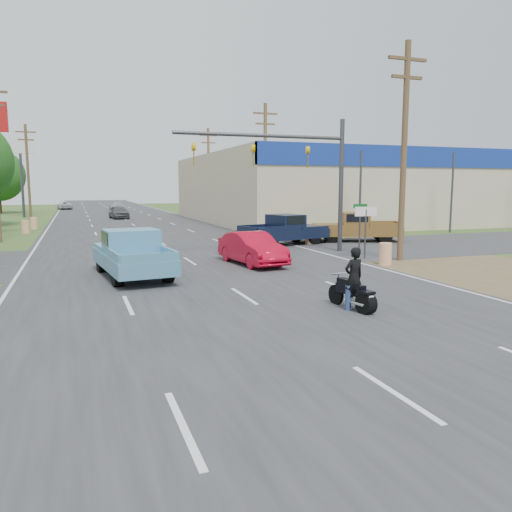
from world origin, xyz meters
name	(u,v)px	position (x,y,z in m)	size (l,w,h in m)	color
ground	(393,394)	(0.00, 0.00, 0.00)	(200.00, 200.00, 0.00)	#355321
main_road	(133,225)	(0.00, 40.00, 0.01)	(15.00, 180.00, 0.02)	#2D2D30
cross_road	(181,256)	(0.00, 18.00, 0.01)	(120.00, 10.00, 0.02)	#2D2D30
dirt_verge	(471,268)	(11.00, 10.00, 0.01)	(8.00, 18.00, 0.01)	brown
big_box_store	(424,188)	(32.00, 39.93, 3.31)	(50.00, 28.10, 6.60)	#B7A88C
utility_pole_1	(404,147)	(9.50, 13.00, 5.32)	(2.00, 0.28, 10.00)	#4C3823
utility_pole_2	(265,164)	(9.50, 31.00, 5.32)	(2.00, 0.28, 10.00)	#4C3823
utility_pole_3	(209,170)	(9.50, 49.00, 5.32)	(2.00, 0.28, 10.00)	#4C3823
utility_pole_6	(28,169)	(-9.50, 52.00, 5.32)	(2.00, 0.28, 10.00)	#4C3823
tree_3	(421,172)	(55.00, 70.00, 6.19)	(8.40, 8.40, 10.40)	#422D19
tree_5	(248,175)	(30.00, 95.00, 5.88)	(7.98, 7.98, 9.88)	#422D19
barrel_0	(385,254)	(8.00, 12.00, 0.50)	(0.56, 0.56, 1.00)	orange
barrel_1	(310,236)	(8.40, 20.50, 0.50)	(0.56, 0.56, 1.00)	orange
barrel_2	(26,227)	(-8.50, 34.00, 0.50)	(0.56, 0.56, 1.00)	orange
barrel_3	(34,223)	(-8.20, 38.00, 0.50)	(0.56, 0.56, 1.00)	orange
pole_sign_left_far	(20,154)	(-10.50, 56.00, 7.17)	(3.00, 0.35, 9.20)	#3F3F44
lane_sign	(366,220)	(8.20, 14.00, 1.90)	(1.20, 0.08, 2.52)	#3F3F44
street_name_sign	(360,223)	(8.80, 15.50, 1.61)	(0.80, 0.08, 2.61)	#3F3F44
signal_mast	(296,161)	(5.82, 17.00, 4.80)	(9.12, 0.40, 7.00)	#3F3F44
red_convertible	(252,249)	(2.45, 14.16, 0.72)	(1.53, 4.39, 1.45)	red
motorcycle	(354,295)	(2.37, 5.25, 0.43)	(0.68, 1.93, 0.98)	black
rider	(354,281)	(2.37, 5.29, 0.85)	(0.62, 0.41, 1.70)	black
blue_pickup	(131,253)	(-2.97, 12.88, 0.93)	(2.75, 5.78, 1.85)	black
navy_pickup	(286,230)	(6.93, 20.77, 0.92)	(5.87, 3.48, 1.83)	black
brown_pickup	(354,227)	(11.77, 21.01, 0.94)	(5.98, 4.01, 1.85)	black
distant_car_grey	(119,212)	(-0.50, 49.72, 0.72)	(1.69, 4.20, 1.43)	#505155
distant_car_silver	(117,207)	(0.56, 65.64, 0.69)	(1.93, 4.74, 1.37)	#A7A7AC
distant_car_white	(65,206)	(-6.50, 75.89, 0.60)	(1.98, 4.30, 1.19)	#BCBCBC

